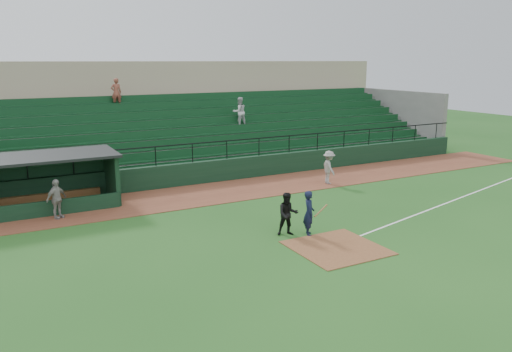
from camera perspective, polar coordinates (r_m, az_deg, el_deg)
name	(u,v)px	position (r m, az deg, el deg)	size (l,w,h in m)	color
ground	(320,239)	(18.93, 7.27, -7.13)	(90.00, 90.00, 0.00)	#21521A
warning_track	(228,191)	(25.54, -3.20, -1.70)	(40.00, 4.00, 0.03)	brown
home_plate_dirt	(337,248)	(18.18, 9.11, -8.01)	(3.00, 3.00, 0.03)	brown
foul_line	(446,203)	(25.02, 20.73, -2.88)	(18.00, 0.09, 0.01)	white
stadium_structure	(171,127)	(32.84, -9.59, 5.49)	(38.00, 13.08, 6.40)	black
dugout	(10,181)	(24.50, -26.01, -0.48)	(8.90, 3.20, 2.42)	black
batter_at_plate	(309,213)	(19.11, 6.02, -4.18)	(1.11, 0.74, 1.72)	black
umpire	(288,214)	(19.04, 3.61, -4.31)	(0.80, 0.63, 1.65)	black
runner	(329,167)	(27.07, 8.25, 0.98)	(1.14, 0.66, 1.77)	gray
dugout_player_a	(56,199)	(22.47, -21.63, -2.43)	(0.98, 0.41, 1.67)	gray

